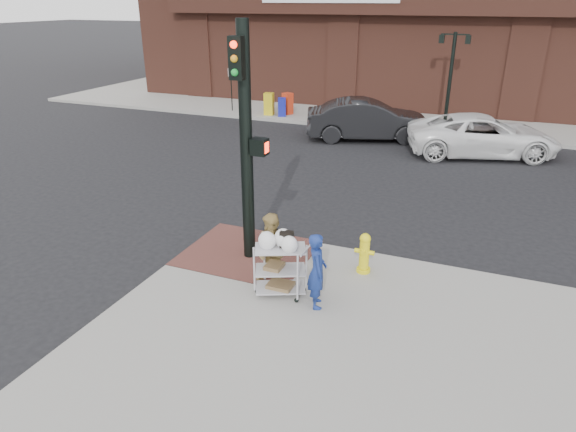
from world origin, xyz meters
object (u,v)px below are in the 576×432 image
at_px(lamp_post, 451,69).
at_px(pedestrian_tan, 273,250).
at_px(woman_blue, 317,271).
at_px(minivan_white, 483,135).
at_px(utility_cart, 280,266).
at_px(traffic_signal_pole, 246,139).
at_px(fire_hydrant, 364,252).
at_px(sedan_dark, 368,120).

height_order(lamp_post, pedestrian_tan, lamp_post).
bearing_deg(woman_blue, minivan_white, -34.45).
relative_size(woman_blue, minivan_white, 0.27).
bearing_deg(utility_cart, pedestrian_tan, 137.16).
distance_m(traffic_signal_pole, minivan_white, 12.01).
height_order(traffic_signal_pole, pedestrian_tan, traffic_signal_pole).
bearing_deg(traffic_signal_pole, utility_cart, -43.25).
distance_m(pedestrian_tan, fire_hydrant, 1.99).
height_order(minivan_white, utility_cart, minivan_white).
xyz_separation_m(pedestrian_tan, fire_hydrant, (1.56, 1.19, -0.31)).
height_order(utility_cart, fire_hydrant, utility_cart).
bearing_deg(traffic_signal_pole, fire_hydrant, 6.28).
bearing_deg(minivan_white, pedestrian_tan, 147.40).
distance_m(woman_blue, sedan_dark, 13.17).
xyz_separation_m(pedestrian_tan, minivan_white, (3.31, 11.94, -0.15)).
height_order(woman_blue, sedan_dark, sedan_dark).
bearing_deg(woman_blue, traffic_signal_pole, 32.97).
bearing_deg(utility_cart, lamp_post, 85.67).
xyz_separation_m(woman_blue, fire_hydrant, (0.49, 1.59, -0.28)).
distance_m(traffic_signal_pole, utility_cart, 2.68).
bearing_deg(utility_cart, sedan_dark, 96.70).
relative_size(traffic_signal_pole, utility_cart, 3.76).
height_order(minivan_white, fire_hydrant, minivan_white).
bearing_deg(fire_hydrant, lamp_post, 90.19).
bearing_deg(fire_hydrant, utility_cart, -131.83).
relative_size(traffic_signal_pole, pedestrian_tan, 3.29).
relative_size(utility_cart, fire_hydrant, 1.50).
height_order(woman_blue, fire_hydrant, woman_blue).
relative_size(lamp_post, minivan_white, 0.73).
relative_size(woman_blue, pedestrian_tan, 0.97).
height_order(lamp_post, minivan_white, lamp_post).
distance_m(lamp_post, fire_hydrant, 15.08).
xyz_separation_m(lamp_post, pedestrian_tan, (-1.51, -16.14, -1.71)).
bearing_deg(pedestrian_tan, fire_hydrant, 40.77).
height_order(traffic_signal_pole, woman_blue, traffic_signal_pole).
bearing_deg(minivan_white, traffic_signal_pole, 141.70).
xyz_separation_m(traffic_signal_pole, pedestrian_tan, (0.97, -0.91, -1.92)).
bearing_deg(fire_hydrant, pedestrian_tan, -142.67).
xyz_separation_m(sedan_dark, minivan_white, (4.54, -0.62, -0.07)).
bearing_deg(woman_blue, sedan_dark, -14.09).
distance_m(traffic_signal_pole, sedan_dark, 11.82).
xyz_separation_m(sedan_dark, utility_cart, (1.51, -12.81, -0.08)).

